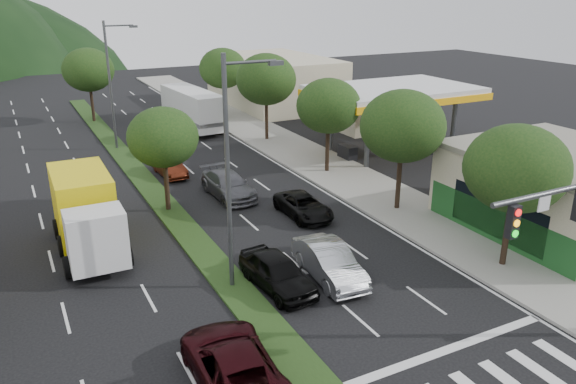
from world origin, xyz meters
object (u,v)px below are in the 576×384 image
tree_r_c (328,106)px  tree_r_a (516,168)px  tree_r_d (266,79)px  sedan_silver (329,262)px  car_queue_d (303,206)px  car_queue_e (155,149)px  tree_r_e (223,68)px  car_queue_b (228,185)px  box_truck (86,215)px  car_queue_a (277,272)px  streetlight_near (232,164)px  motorhome (192,108)px  suv_maroon (233,364)px  tree_r_b (403,126)px  streetlight_mid (112,80)px  tree_med_near (163,137)px  car_queue_c (169,166)px  tree_med_far (88,70)px

tree_r_c → tree_r_a: bearing=-90.0°
tree_r_d → sedan_silver: size_ratio=1.49×
car_queue_d → car_queue_e: size_ratio=1.27×
tree_r_e → car_queue_b: (-7.97, -21.33, -4.13)m
box_truck → car_queue_a: bearing=130.4°
tree_r_e → box_truck: 30.37m
tree_r_c → car_queue_b: size_ratio=1.24×
streetlight_near → motorhome: (7.53, 28.96, -3.68)m
suv_maroon → car_queue_a: 6.43m
tree_r_c → tree_r_d: tree_r_d is taller
car_queue_d → car_queue_b: bearing=118.0°
tree_r_b → tree_r_c: size_ratio=1.07×
streetlight_mid → car_queue_e: (2.04, -3.59, -4.99)m
tree_med_near → car_queue_d: tree_med_near is taller
tree_r_e → motorhome: bearing=-144.5°
tree_r_e → car_queue_e: 15.03m
tree_r_b → car_queue_a: bearing=-154.0°
car_queue_b → box_truck: (-8.91, -3.73, 1.01)m
streetlight_mid → car_queue_a: (1.51, -26.01, -4.81)m
tree_med_near → streetlight_mid: streetlight_mid is taller
sedan_silver → car_queue_b: sedan_silver is taller
streetlight_near → car_queue_e: (2.04, 21.41, -4.99)m
tree_med_near → motorhome: (7.73, 18.96, -2.53)m
streetlight_near → car_queue_e: size_ratio=2.85×
tree_r_e → suv_maroon: size_ratio=1.20×
tree_r_e → motorhome: tree_r_e is taller
tree_r_d → car_queue_e: tree_r_d is taller
tree_r_a → car_queue_c: (-10.08, 20.41, -4.16)m
tree_r_b → tree_r_c: bearing=90.0°
tree_med_far → car_queue_b: tree_med_far is taller
streetlight_mid → car_queue_c: streetlight_mid is taller
sedan_silver → car_queue_e: bearing=99.2°
tree_r_b → box_truck: bearing=170.1°
streetlight_near → car_queue_b: size_ratio=1.92×
tree_r_a → car_queue_a: (-10.29, 2.99, -4.05)m
tree_med_far → suv_maroon: 42.28m
car_queue_b → tree_med_near: bearing=-172.8°
tree_r_a → car_queue_b: 17.19m
car_queue_c → motorhome: (5.81, 12.55, 1.24)m
motorhome → car_queue_d: bearing=-97.0°
suv_maroon → car_queue_e: (4.59, 27.41, -0.18)m
car_queue_c → sedan_silver: bearing=-85.9°
sedan_silver → suv_maroon: (-6.52, -4.75, -0.01)m
tree_r_e → car_queue_c: (-10.08, -15.59, -4.23)m
car_queue_a → suv_maroon: bearing=-134.1°
car_queue_c → car_queue_e: 5.01m
car_queue_a → streetlight_mid: bearing=88.4°
tree_r_e → sedan_silver: bearing=-103.2°
tree_r_a → motorhome: bearing=97.4°
tree_r_b → car_queue_e: tree_r_b is taller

